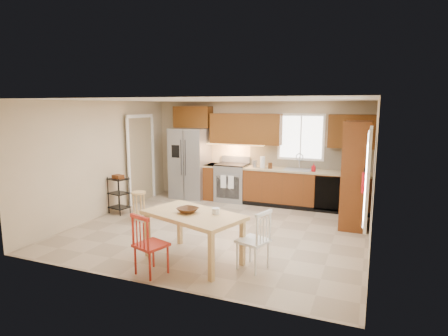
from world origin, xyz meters
TOP-DOWN VIEW (x-y plane):
  - floor at (0.00, 0.00)m, footprint 5.50×5.50m
  - ceiling at (0.00, 0.00)m, footprint 5.50×5.00m
  - wall_back at (0.00, 2.50)m, footprint 5.50×0.02m
  - wall_front at (0.00, -2.50)m, footprint 5.50×0.02m
  - wall_left at (-2.75, 0.00)m, footprint 0.02×5.00m
  - wall_right at (2.75, 0.00)m, footprint 0.02×5.00m
  - refrigerator at (-1.70, 2.12)m, footprint 0.92×0.75m
  - range_stove at (-0.55, 2.19)m, footprint 0.76×0.63m
  - base_cabinet_narrow at (-1.10, 2.20)m, footprint 0.30×0.60m
  - base_cabinet_run at (1.29, 2.20)m, footprint 2.92×0.60m
  - dishwasher at (1.85, 1.91)m, footprint 0.60×0.02m
  - backsplash at (1.29, 2.48)m, footprint 2.92×0.03m
  - upper_over_fridge at (-1.70, 2.33)m, footprint 1.00×0.35m
  - upper_left_block at (-0.25, 2.33)m, footprint 1.80×0.35m
  - upper_right_block at (2.25, 2.33)m, footprint 1.00×0.35m
  - window_back at (1.10, 2.48)m, footprint 1.12×0.04m
  - sink at (1.10, 2.20)m, footprint 0.62×0.46m
  - undercab_glow at (-0.55, 2.30)m, footprint 1.60×0.30m
  - soap_bottle at (1.48, 2.10)m, footprint 0.09×0.09m
  - paper_towel at (0.25, 2.15)m, footprint 0.12×0.12m
  - canister_steel at (0.05, 2.15)m, footprint 0.11×0.11m
  - canister_wood at (0.45, 2.12)m, footprint 0.10×0.10m
  - pantry at (2.43, 1.20)m, footprint 0.50×0.95m
  - fire_extinguisher at (2.63, 0.15)m, footprint 0.12×0.12m
  - window_right at (2.68, -1.15)m, footprint 0.04×1.02m
  - doorway at (-2.67, 1.30)m, footprint 0.04×0.95m
  - dining_table at (0.21, -1.54)m, footprint 1.73×1.30m
  - chair_red at (-0.14, -2.19)m, footprint 0.53×0.53m
  - chair_white at (1.16, -1.49)m, footprint 0.53×0.53m
  - table_bowl at (0.11, -1.54)m, footprint 0.39×0.39m
  - table_jar at (0.54, -1.44)m, footprint 0.14×0.14m
  - bar_stool at (-1.77, -0.12)m, footprint 0.36×0.36m
  - utility_cart at (-2.50, 0.17)m, footprint 0.48×0.41m

SIDE VIEW (x-z plane):
  - floor at x=0.00m, z-range 0.00..0.00m
  - bar_stool at x=-1.77m, z-range 0.00..0.62m
  - dining_table at x=0.21m, z-range 0.00..0.75m
  - utility_cart at x=-2.50m, z-range 0.00..0.83m
  - base_cabinet_narrow at x=-1.10m, z-range 0.00..0.90m
  - base_cabinet_run at x=1.29m, z-range 0.00..0.90m
  - dishwasher at x=1.85m, z-range 0.06..0.84m
  - chair_red at x=-0.14m, z-range 0.00..0.90m
  - chair_white at x=1.16m, z-range 0.00..0.90m
  - range_stove at x=-0.55m, z-range 0.00..0.92m
  - table_bowl at x=0.11m, z-range 0.72..0.80m
  - table_jar at x=0.54m, z-range 0.72..0.85m
  - sink at x=1.10m, z-range 0.78..0.94m
  - refrigerator at x=-1.70m, z-range 0.00..1.82m
  - canister_wood at x=0.45m, z-range 0.90..1.04m
  - canister_steel at x=0.05m, z-range 0.90..1.08m
  - soap_bottle at x=1.48m, z-range 0.90..1.09m
  - paper_towel at x=0.25m, z-range 0.90..1.18m
  - pantry at x=2.43m, z-range 0.00..2.10m
  - doorway at x=-2.67m, z-range 0.00..2.10m
  - fire_extinguisher at x=2.63m, z-range 0.92..1.28m
  - backsplash at x=1.29m, z-range 0.90..1.45m
  - wall_back at x=0.00m, z-range 0.00..2.50m
  - wall_front at x=0.00m, z-range 0.00..2.50m
  - wall_left at x=-2.75m, z-range 0.00..2.50m
  - wall_right at x=2.75m, z-range 0.00..2.50m
  - undercab_glow at x=-0.55m, z-range 1.43..1.43m
  - window_right at x=2.68m, z-range 0.79..2.11m
  - window_back at x=1.10m, z-range 1.09..2.21m
  - upper_left_block at x=-0.25m, z-range 1.45..2.20m
  - upper_right_block at x=2.25m, z-range 1.45..2.20m
  - upper_over_fridge at x=-1.70m, z-range 1.83..2.38m
  - ceiling at x=0.00m, z-range 2.49..2.51m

